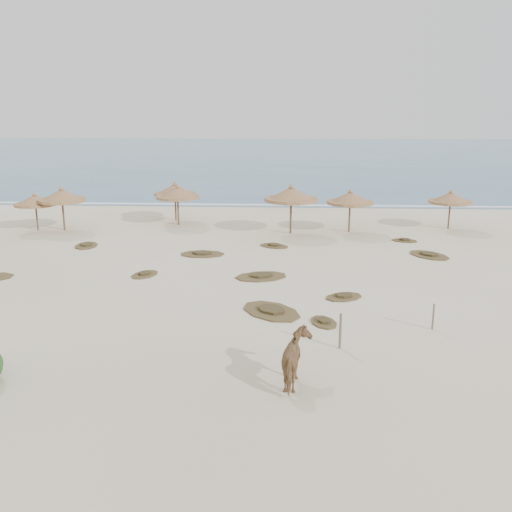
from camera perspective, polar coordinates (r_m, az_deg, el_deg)
The scene contains 23 objects.
ground at distance 20.46m, azimuth -5.58°, elevation -7.02°, with size 160.00×160.00×0.00m, color beige.
ocean at distance 94.14m, azimuth 1.27°, elevation 10.06°, with size 200.00×100.00×0.01m, color #295B7C.
foam_line at distance 45.52m, azimuth -0.73°, elevation 5.13°, with size 70.00×0.60×0.01m, color silver.
palapa_0 at distance 37.72m, azimuth -18.85°, elevation 5.69°, with size 3.17×3.17×2.79m.
palapa_1 at distance 38.32m, azimuth -21.21°, elevation 5.18°, with size 3.17×3.17×2.42m.
palapa_2 at distance 39.33m, azimuth -8.11°, elevation 6.53°, with size 3.57×3.57×2.67m.
palapa_3 at distance 37.80m, azimuth -7.85°, elevation 6.24°, with size 3.42×3.42×2.69m.
palapa_4 at distance 34.83m, azimuth 3.53°, elevation 6.12°, with size 3.72×3.72×3.07m.
palapa_5 at distance 35.69m, azimuth 9.40°, elevation 5.70°, with size 3.08×3.08×2.70m.
palapa_6 at distance 38.19m, azimuth 18.89°, elevation 5.48°, with size 2.87×2.87×2.53m.
horse at distance 16.07m, azimuth 4.11°, elevation -10.31°, with size 0.82×1.80×1.52m, color brown.
fence_post_near at distance 18.60m, azimuth 8.44°, elevation -7.43°, with size 0.09×0.09×1.18m, color #665D4C.
fence_post_far at distance 20.87m, azimuth 17.31°, elevation -5.81°, with size 0.07×0.07×0.94m, color #665D4C.
scrub_2 at distance 26.87m, azimuth -11.08°, elevation -1.79°, with size 1.53×1.82×0.16m.
scrub_3 at distance 26.07m, azimuth 0.52°, elevation -2.03°, with size 2.82×2.30×0.16m.
scrub_4 at distance 23.58m, azimuth 8.76°, elevation -4.03°, with size 1.94×1.72×0.16m.
scrub_5 at distance 31.15m, azimuth 16.91°, elevation 0.11°, with size 2.61×2.79×0.16m.
scrub_6 at distance 33.26m, azimuth -16.62°, elevation 1.03°, with size 1.48×2.03×0.16m.
scrub_7 at distance 31.82m, azimuth 1.82°, elevation 1.05°, with size 2.03×1.79×0.16m.
scrub_9 at distance 21.72m, azimuth 1.53°, elevation -5.50°, with size 3.07×3.15×0.16m.
scrub_10 at distance 34.18m, azimuth 14.63°, elevation 1.53°, with size 1.69×1.36×0.16m.
scrub_12 at distance 20.78m, azimuth 6.78°, elevation -6.56°, with size 1.25×1.57×0.16m.
scrub_13 at distance 30.17m, azimuth -5.40°, elevation 0.23°, with size 2.37×1.57×0.16m.
Camera 1 is at (2.99, -18.79, 7.53)m, focal length 40.00 mm.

